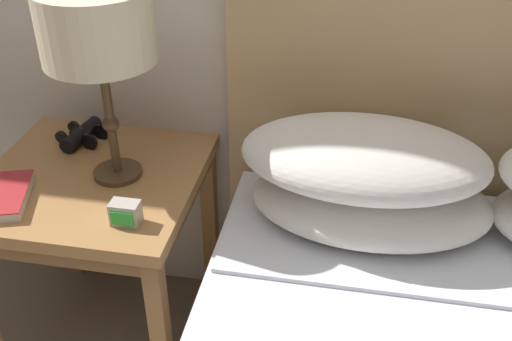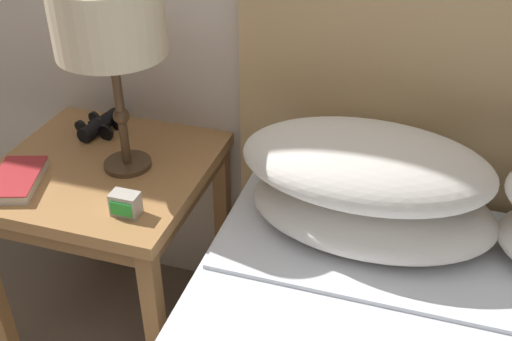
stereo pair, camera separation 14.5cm
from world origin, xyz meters
The scene contains 5 objects.
nightstand centered at (-0.52, 0.72, 0.53)m, with size 0.58×0.58×0.61m.
table_lamp centered at (-0.45, 0.73, 1.01)m, with size 0.28×0.28×0.50m.
book_on_nightstand centered at (-0.69, 0.56, 0.62)m, with size 0.17×0.22×0.03m.
binoculars_pair centered at (-0.62, 0.89, 0.63)m, with size 0.15×0.16×0.05m.
alarm_clock centered at (-0.35, 0.53, 0.64)m, with size 0.07×0.05×0.06m.
Camera 1 is at (0.16, -0.53, 1.49)m, focal length 42.00 mm.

